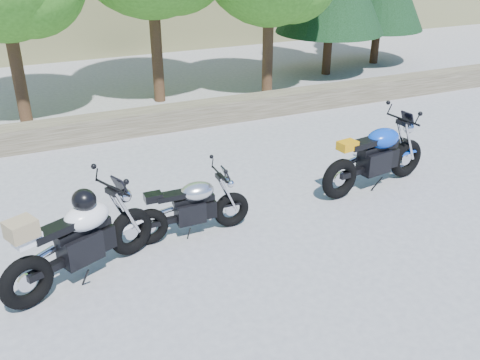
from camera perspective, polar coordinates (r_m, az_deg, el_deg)
name	(u,v)px	position (r m, az deg, el deg)	size (l,w,h in m)	color
ground	(256,260)	(7.44, 1.68, -8.58)	(90.00, 90.00, 0.00)	gray
stone_wall	(150,120)	(12.02, -9.54, 6.29)	(22.00, 0.55, 0.50)	#4F4734
silver_bike	(192,208)	(7.82, -5.15, -2.97)	(1.83, 0.58, 0.92)	black
white_bike	(79,238)	(7.08, -16.76, -5.94)	(2.10, 1.11, 1.24)	black
blue_bike	(376,157)	(9.48, 14.31, 2.40)	(2.29, 0.72, 1.15)	black
backpack	(402,151)	(10.84, 16.94, 2.99)	(0.36, 0.34, 0.41)	black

